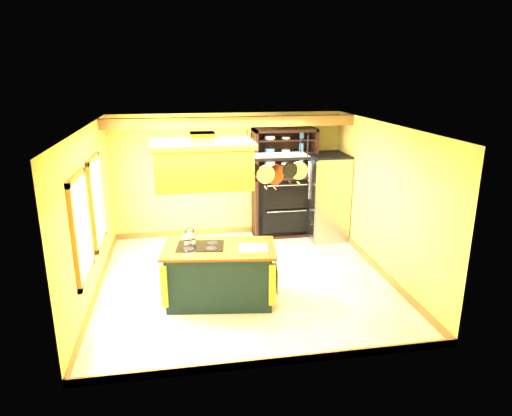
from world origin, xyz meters
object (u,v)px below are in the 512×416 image
object	(u,v)px
range_hood	(203,163)
refrigerator	(326,198)
kitchen_island	(220,274)
pot_rack	(277,163)
hutch	(283,195)

from	to	relation	value
range_hood	refrigerator	size ratio (longest dim) A/B	0.82
kitchen_island	range_hood	xyz separation A→B (m)	(-0.20, -0.00, 1.78)
kitchen_island	pot_rack	xyz separation A→B (m)	(0.91, 0.01, 1.75)
refrigerator	pot_rack	bearing A→B (deg)	-123.28
refrigerator	kitchen_island	bearing A→B (deg)	-135.19
hutch	pot_rack	bearing A→B (deg)	-105.24
range_hood	pot_rack	xyz separation A→B (m)	(1.10, 0.01, -0.04)
kitchen_island	pot_rack	size ratio (longest dim) A/B	1.85
range_hood	pot_rack	size ratio (longest dim) A/B	1.47
kitchen_island	refrigerator	distance (m)	3.67
kitchen_island	refrigerator	xyz separation A→B (m)	(2.59, 2.57, 0.42)
range_hood	hutch	xyz separation A→B (m)	(1.89, 2.91, -1.34)
pot_rack	hutch	bearing A→B (deg)	74.76
range_hood	hutch	bearing A→B (deg)	56.94
kitchen_island	refrigerator	bearing A→B (deg)	52.56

